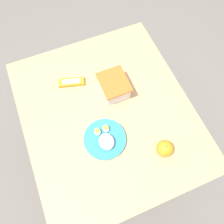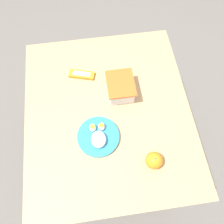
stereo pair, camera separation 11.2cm
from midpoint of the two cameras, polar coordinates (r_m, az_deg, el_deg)
ground_plane at (r=1.83m, az=1.08°, el=-9.10°), size 10.00×10.00×0.00m
table at (r=1.25m, az=1.57°, el=-2.01°), size 1.01×0.87×0.72m
food_container at (r=1.17m, az=4.93°, el=5.93°), size 0.17×0.14×0.10m
orange_fruit at (r=1.06m, az=13.98°, el=-12.52°), size 0.08×0.08×0.08m
rice_plate at (r=1.08m, az=-0.66°, el=-6.75°), size 0.21×0.21×0.06m
candy_bar at (r=1.25m, az=-5.39°, el=9.43°), size 0.09×0.15×0.02m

